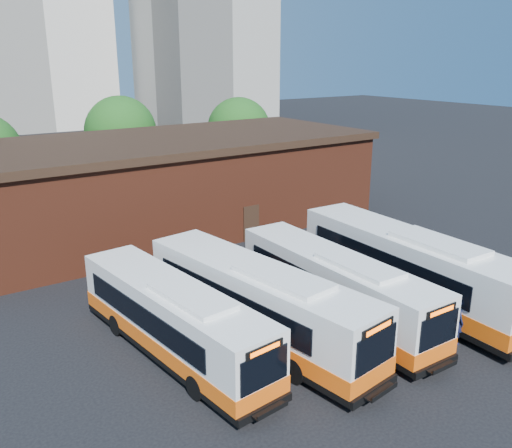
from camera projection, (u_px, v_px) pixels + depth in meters
ground at (374, 340)px, 23.52m from camera, size 220.00×220.00×0.00m
bus_west at (174, 322)px, 22.00m from camera, size 3.58×11.85×3.18m
bus_midwest at (257, 305)px, 23.16m from camera, size 4.25×12.93×3.47m
bus_mideast at (335, 289)px, 24.99m from camera, size 2.66×12.07×3.27m
bus_east at (409, 270)px, 26.77m from camera, size 3.23×13.55×3.66m
transit_worker at (456, 321)px, 22.99m from camera, size 0.60×0.81×2.01m
depot_building at (169, 182)px, 38.30m from camera, size 28.60×12.60×6.40m
tree_mid at (121, 132)px, 49.86m from camera, size 6.56×6.56×8.36m
tree_east at (239, 129)px, 53.51m from camera, size 6.24×6.24×7.96m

